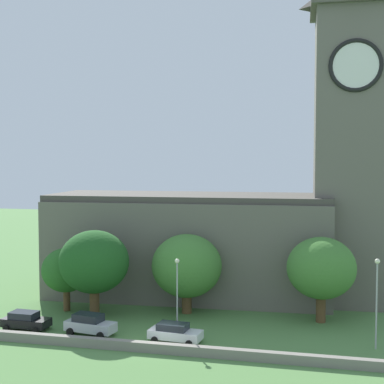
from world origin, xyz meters
name	(u,v)px	position (x,y,z in m)	size (l,w,h in m)	color
ground_plane	(197,302)	(0.00, 15.00, 0.00)	(200.00, 200.00, 0.00)	#517F42
church	(243,208)	(4.57, 18.38, 10.31)	(39.27, 13.30, 36.81)	#666056
quay_barrier	(152,347)	(0.00, -2.01, 0.41)	(45.85, 0.70, 0.81)	gray
car_black	(26,320)	(-13.47, 1.29, 0.85)	(4.50, 2.35, 1.68)	black
car_silver	(90,324)	(-6.93, 1.19, 0.97)	(4.88, 2.64, 1.92)	silver
car_white	(175,332)	(1.13, 1.03, 0.83)	(4.80, 2.53, 1.64)	silver
streetlamp_west_mid	(177,283)	(0.70, 3.50, 4.62)	(0.44, 0.44, 6.91)	#9EA0A5
streetlamp_central	(377,290)	(18.14, 3.13, 5.07)	(0.44, 0.44, 7.70)	#9EA0A5
tree_riverside_east	(187,266)	(-0.07, 10.29, 4.94)	(7.27, 7.27, 8.24)	brown
tree_churchyard	(94,262)	(-8.90, 6.89, 5.59)	(7.08, 7.08, 8.81)	brown
tree_riverside_west	(66,270)	(-12.62, 8.27, 4.31)	(5.17, 5.17, 6.66)	brown
tree_by_tower	(321,268)	(13.52, 10.14, 5.34)	(6.74, 6.74, 8.40)	brown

